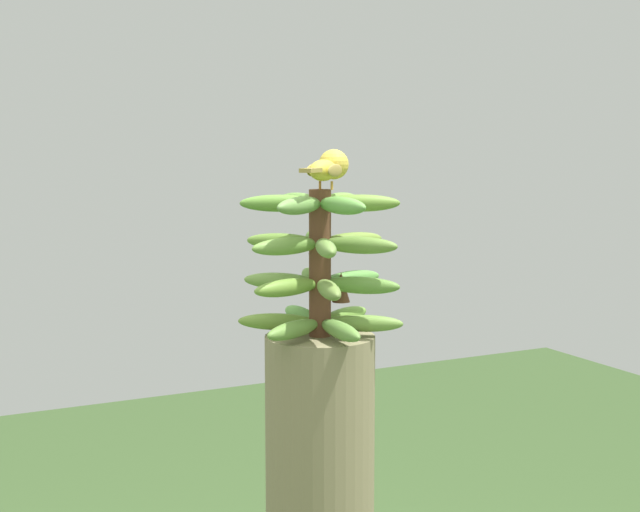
# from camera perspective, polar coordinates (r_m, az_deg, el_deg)

# --- Properties ---
(banana_bunch) EXTENTS (0.33, 0.32, 0.29)m
(banana_bunch) POSITION_cam_1_polar(r_m,az_deg,el_deg) (1.82, 0.02, -0.45)
(banana_bunch) COLOR brown
(banana_bunch) RESTS_ON banana_tree
(perched_bird) EXTENTS (0.14, 0.16, 0.08)m
(perched_bird) POSITION_cam_1_polar(r_m,az_deg,el_deg) (1.81, 0.60, 5.49)
(perched_bird) COLOR #C68933
(perched_bird) RESTS_ON banana_bunch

